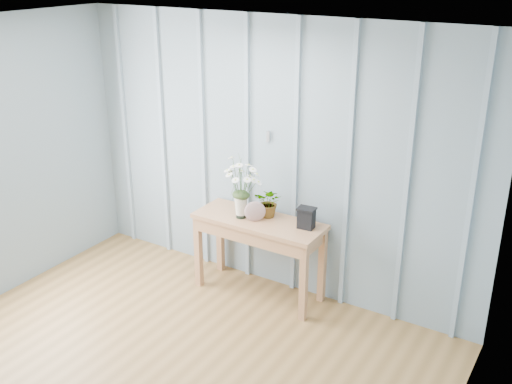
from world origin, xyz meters
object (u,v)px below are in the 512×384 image
Objects in this scene: daisy_vase at (241,181)px; carved_box at (306,218)px; sideboard at (259,231)px; felt_disc_vessel at (255,211)px.

daisy_vase is 3.01× the size of carved_box.
felt_disc_vessel is (-0.01, -0.05, 0.21)m from sideboard.
felt_disc_vessel is at bearing -2.15° from daisy_vase.
daisy_vase is (-0.16, -0.05, 0.47)m from sideboard.
sideboard is 0.22m from felt_disc_vessel.
sideboard is 0.49m from carved_box.
daisy_vase is 0.66m from carved_box.
sideboard is at bearing 16.74° from daisy_vase.
daisy_vase reaches higher than felt_disc_vessel.
sideboard is 6.32× the size of felt_disc_vessel.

